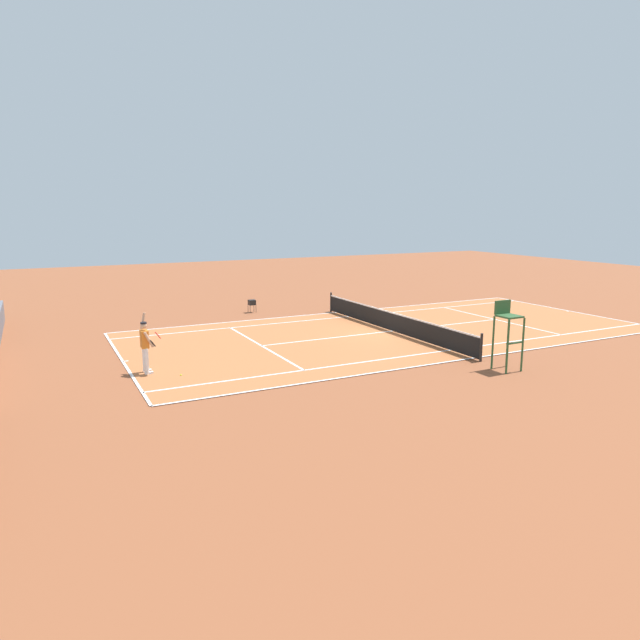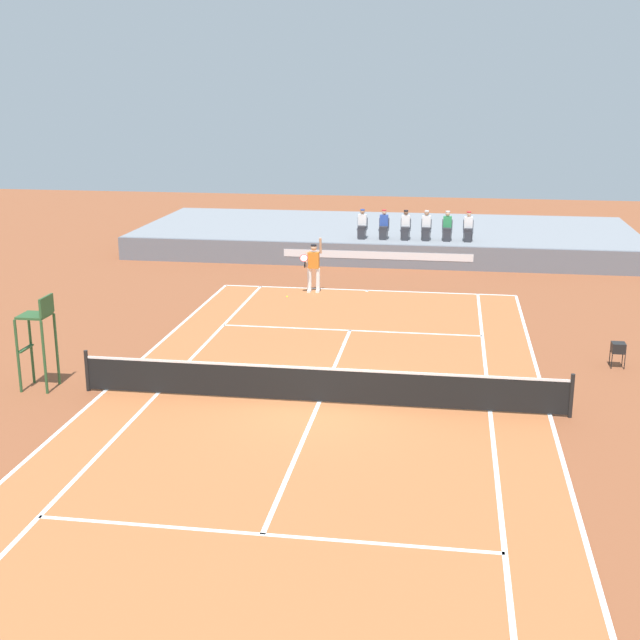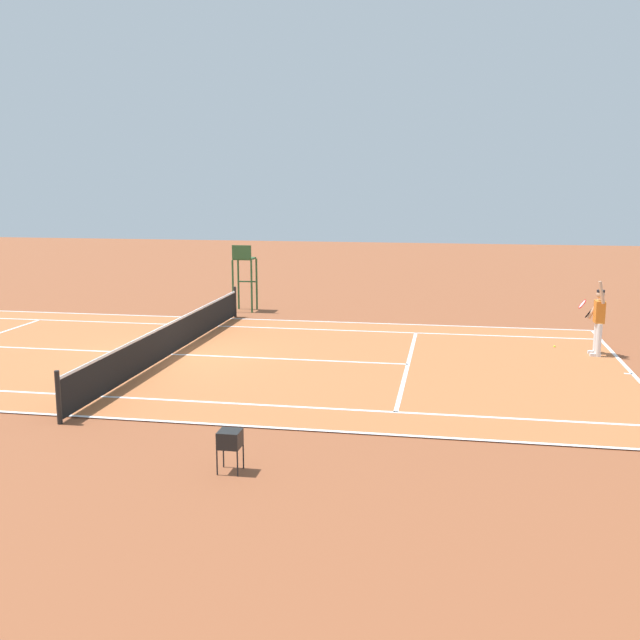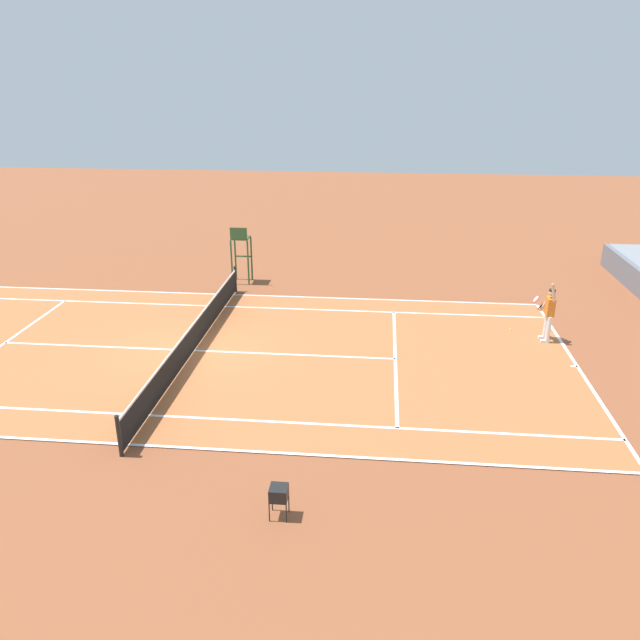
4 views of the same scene
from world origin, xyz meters
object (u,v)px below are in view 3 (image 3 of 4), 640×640
object	(u,v)px
tennis_player	(598,320)
umpire_chair	(244,269)
tennis_ball	(554,347)
ball_hopper	(230,438)

from	to	relation	value
tennis_player	umpire_chair	distance (m)	12.52
tennis_ball	umpire_chair	size ratio (longest dim) A/B	0.03
tennis_ball	ball_hopper	bearing A→B (deg)	-31.45
tennis_player	umpire_chair	size ratio (longest dim) A/B	0.85
tennis_ball	umpire_chair	distance (m)	11.38
ball_hopper	umpire_chair	bearing A→B (deg)	-164.96
tennis_player	tennis_ball	xyz separation A→B (m)	(-0.82, -0.98, -0.96)
umpire_chair	ball_hopper	world-z (taller)	umpire_chair
tennis_ball	ball_hopper	distance (m)	12.29
tennis_ball	ball_hopper	xyz separation A→B (m)	(10.47, -6.41, 0.54)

